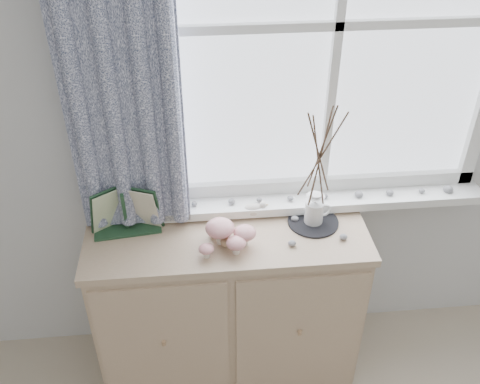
{
  "coord_description": "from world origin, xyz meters",
  "views": [
    {
      "loc": [
        -0.26,
        0.02,
        2.3
      ],
      "look_at": [
        -0.1,
        1.7,
        1.1
      ],
      "focal_mm": 40.0,
      "sensor_mm": 36.0,
      "label": 1
    }
  ],
  "objects_px": {
    "botanical_book": "(124,214)",
    "twig_pitcher": "(320,153)",
    "toadstool_cluster": "(228,234)",
    "sideboard": "(228,304)"
  },
  "relations": [
    {
      "from": "botanical_book",
      "to": "twig_pitcher",
      "type": "relative_size",
      "value": 0.53
    },
    {
      "from": "botanical_book",
      "to": "twig_pitcher",
      "type": "distance_m",
      "value": 0.83
    },
    {
      "from": "botanical_book",
      "to": "twig_pitcher",
      "type": "bearing_deg",
      "value": -6.0
    },
    {
      "from": "twig_pitcher",
      "to": "toadstool_cluster",
      "type": "bearing_deg",
      "value": -173.47
    },
    {
      "from": "sideboard",
      "to": "botanical_book",
      "type": "distance_m",
      "value": 0.68
    },
    {
      "from": "sideboard",
      "to": "toadstool_cluster",
      "type": "xyz_separation_m",
      "value": [
        -0.0,
        -0.07,
        0.49
      ]
    },
    {
      "from": "botanical_book",
      "to": "twig_pitcher",
      "type": "xyz_separation_m",
      "value": [
        0.8,
        0.01,
        0.24
      ]
    },
    {
      "from": "toadstool_cluster",
      "to": "twig_pitcher",
      "type": "xyz_separation_m",
      "value": [
        0.38,
        0.12,
        0.29
      ]
    },
    {
      "from": "toadstool_cluster",
      "to": "twig_pitcher",
      "type": "bearing_deg",
      "value": 17.22
    },
    {
      "from": "botanical_book",
      "to": "twig_pitcher",
      "type": "height_order",
      "value": "twig_pitcher"
    }
  ]
}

